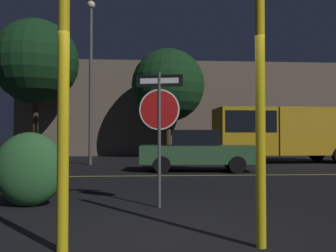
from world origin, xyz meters
The scene contains 12 objects.
ground_plane centered at (0.00, 0.00, 0.00)m, with size 260.00×260.00×0.00m, color black.
road_center_stripe centered at (0.00, 7.50, 0.00)m, with size 35.72×0.12×0.01m, color gold.
stop_sign centered at (0.07, 2.05, 1.75)m, with size 0.86×0.22×2.49m.
yellow_pole_left centered at (-1.14, -0.49, 1.49)m, with size 0.13×0.13×2.98m, color yellow.
yellow_pole_right centered at (1.15, -0.49, 1.73)m, with size 0.12×0.12×3.46m, color yellow.
hedge_bush_1 centered at (-2.34, 2.33, 0.69)m, with size 1.29×0.76×1.38m, color #2D6633.
passing_car_2 centered at (1.84, 9.08, 0.75)m, with size 4.48×2.24×1.53m.
delivery_truck centered at (6.72, 13.28, 1.58)m, with size 7.18×2.76×2.68m.
street_lamp centered at (-2.59, 12.44, 4.42)m, with size 0.37×0.37×7.53m.
tree_0 centered at (1.32, 17.42, 4.34)m, with size 4.37×4.37×6.53m.
tree_1 centered at (-6.50, 17.68, 5.71)m, with size 5.00×5.00×8.22m.
building_backdrop centered at (2.51, 21.32, 3.17)m, with size 21.97×3.01×6.33m, color #6B5B4C.
Camera 1 is at (-0.25, -4.81, 1.31)m, focal length 40.00 mm.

